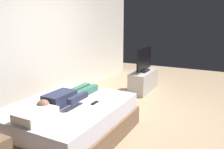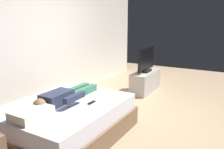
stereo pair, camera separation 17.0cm
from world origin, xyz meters
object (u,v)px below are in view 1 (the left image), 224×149
Objects in this scene: remote at (95,103)px; tv at (144,60)px; bed at (69,121)px; tv_stand at (143,81)px; person at (66,97)px; pillow at (36,115)px.

tv is (2.56, 0.17, 0.24)m from remote.
bed is 12.72× the size of remote.
tv reaches higher than remote.
tv_stand is (2.74, -0.17, -0.01)m from bed.
tv reaches higher than bed.
bed is at bearing 176.46° from tv.
tv reaches higher than tv_stand.
tv is (2.71, -0.23, 0.16)m from person.
bed is at bearing 176.46° from tv_stand.
remote is 2.58m from tv.
person is at bearing 175.13° from tv_stand.
person is 8.40× the size of remote.
tv is at bearing -3.54° from bed.
bed is 3.97× the size of pillow.
pillow is at bearing 177.12° from tv.
pillow is at bearing -174.72° from person.
pillow is 0.88m from remote.
tv reaches higher than pillow.
person is 2.75m from tv_stand.
tv_stand is 1.25× the size of tv.
remote is at bearing -176.12° from tv.
person is 1.43× the size of tv.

